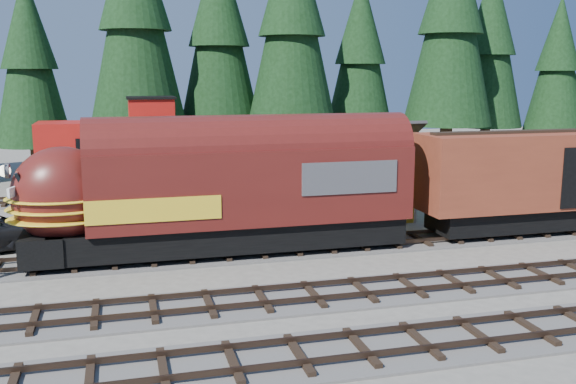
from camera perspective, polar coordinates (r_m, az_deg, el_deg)
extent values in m
plane|color=#6B665B|center=(24.87, 6.25, -7.34)|extent=(120.00, 120.00, 0.00)
cube|color=#4C4947|center=(32.91, 20.17, -3.44)|extent=(68.00, 3.20, 0.08)
cube|color=#38281E|center=(32.29, 20.92, -3.36)|extent=(68.00, 0.08, 0.16)
cube|color=#38281E|center=(33.44, 19.49, -2.82)|extent=(68.00, 0.08, 0.16)
cube|color=#4C4947|center=(40.79, -16.51, -0.64)|extent=(32.00, 3.20, 0.08)
cube|color=#38281E|center=(40.04, -16.55, -0.53)|extent=(32.00, 0.08, 0.16)
cube|color=#38281E|center=(41.46, -16.50, -0.17)|extent=(32.00, 0.08, 0.16)
cube|color=yellow|center=(34.19, -0.01, 0.55)|extent=(12.00, 6.00, 3.40)
cube|color=yellow|center=(33.86, -0.01, 4.59)|extent=(11.88, 3.30, 1.44)
cube|color=white|center=(32.12, -10.02, 0.65)|extent=(0.06, 2.40, 0.60)
cone|color=black|center=(48.45, -22.02, 10.88)|extent=(5.23, 5.23, 11.92)
cone|color=black|center=(47.65, -13.44, 14.84)|extent=(6.99, 6.99, 15.92)
cone|color=black|center=(49.78, -6.16, 13.66)|extent=(6.36, 6.36, 14.48)
cone|color=black|center=(48.09, 0.35, 14.69)|extent=(6.79, 6.79, 15.48)
cone|color=black|center=(51.86, 6.44, 12.00)|extent=(5.52, 5.52, 12.57)
cone|color=black|center=(53.65, 14.28, 14.39)|extent=(7.05, 7.05, 16.07)
cone|color=black|center=(59.18, 17.50, 12.27)|extent=(6.07, 6.07, 13.83)
cone|color=black|center=(62.00, 22.86, 10.50)|extent=(5.19, 5.19, 11.82)
cube|color=black|center=(27.28, -4.91, -3.76)|extent=(14.70, 2.63, 1.13)
cube|color=#541713|center=(26.99, -3.26, 0.70)|extent=(13.41, 3.10, 3.10)
ellipsoid|color=#541713|center=(26.57, -19.37, -0.26)|extent=(3.92, 3.03, 3.82)
cube|color=#38383A|center=(27.94, 4.43, 1.77)|extent=(4.13, 3.16, 1.34)
sphere|color=white|center=(26.66, -23.88, 1.72)|extent=(0.45, 0.45, 0.45)
cube|color=black|center=(33.83, 22.86, -1.86)|extent=(13.00, 2.48, 1.03)
cube|color=brown|center=(33.46, 23.13, 1.95)|extent=(14.44, 3.10, 3.51)
cube|color=black|center=(40.63, -13.39, 0.68)|extent=(10.00, 2.58, 1.11)
cube|color=#AC1712|center=(40.32, -13.53, 3.80)|extent=(11.12, 3.22, 3.33)
cube|color=#AC1712|center=(40.17, -12.07, 7.17)|extent=(2.67, 2.45, 1.33)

